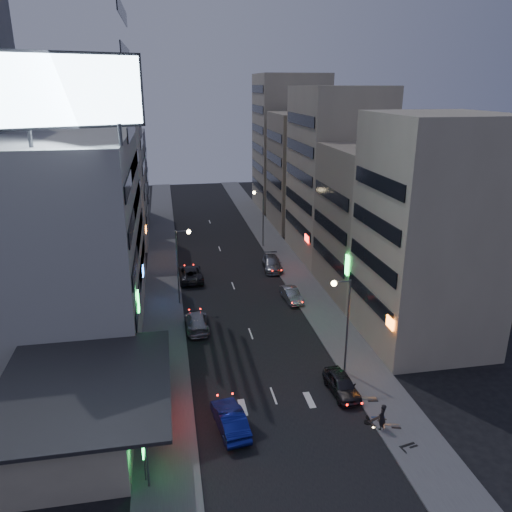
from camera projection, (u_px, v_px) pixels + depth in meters
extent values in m
plane|color=black|center=(286.00, 430.00, 33.65)|extent=(180.00, 180.00, 0.00)
cube|color=#4C4C4F|center=(163.00, 277.00, 60.17)|extent=(4.00, 120.00, 0.12)
cube|color=#4C4C4F|center=(292.00, 269.00, 62.90)|extent=(4.00, 120.00, 0.12)
cube|color=tan|center=(71.00, 413.00, 32.54)|extent=(8.00, 12.00, 3.60)
cube|color=black|center=(84.00, 386.00, 32.07)|extent=(11.00, 13.00, 0.25)
cube|color=black|center=(149.00, 388.00, 32.99)|extent=(0.12, 4.00, 0.90)
cube|color=#FF1E14|center=(150.00, 387.00, 33.00)|extent=(0.04, 3.70, 0.70)
cube|color=#A1A19D|center=(60.00, 233.00, 46.43)|extent=(14.00, 24.00, 18.00)
cube|color=tan|center=(430.00, 234.00, 42.73)|extent=(10.00, 11.00, 20.00)
cube|color=gray|center=(378.00, 222.00, 54.16)|extent=(11.00, 12.00, 16.00)
cube|color=tan|center=(336.00, 174.00, 65.19)|extent=(10.00, 14.00, 22.00)
cube|color=#A1A19D|center=(103.00, 176.00, 69.61)|extent=(11.00, 10.00, 20.00)
cube|color=gray|center=(110.00, 178.00, 82.43)|extent=(12.00, 10.00, 15.00)
cube|color=gray|center=(307.00, 171.00, 79.88)|extent=(11.00, 12.00, 18.00)
cube|color=tan|center=(290.00, 142.00, 92.01)|extent=(12.00, 12.00, 24.00)
cylinder|color=#595B60|center=(30.00, 136.00, 34.13)|extent=(0.30, 0.30, 1.50)
cylinder|color=#595B60|center=(120.00, 135.00, 35.15)|extent=(0.30, 0.30, 1.50)
cube|color=black|center=(70.00, 91.00, 33.68)|extent=(9.52, 3.75, 5.00)
cube|color=#BFE3FF|center=(71.00, 91.00, 33.50)|extent=(9.04, 3.34, 4.60)
cylinder|color=#595B60|center=(347.00, 327.00, 38.97)|extent=(0.16, 0.16, 8.00)
cylinder|color=#595B60|center=(342.00, 282.00, 37.58)|extent=(1.40, 0.10, 0.10)
sphere|color=#FFD88C|center=(334.00, 283.00, 37.51)|extent=(0.44, 0.44, 0.44)
cylinder|color=#595B60|center=(178.00, 268.00, 51.70)|extent=(0.16, 0.16, 8.00)
cylinder|color=#595B60|center=(183.00, 231.00, 50.55)|extent=(1.40, 0.10, 0.10)
sphere|color=#FFD88C|center=(189.00, 232.00, 50.69)|extent=(0.44, 0.44, 0.44)
cylinder|color=#595B60|center=(263.00, 219.00, 70.59)|extent=(0.16, 0.16, 8.00)
cylinder|color=#595B60|center=(258.00, 192.00, 69.21)|extent=(1.40, 0.10, 0.10)
sphere|color=#FFD88C|center=(254.00, 193.00, 69.14)|extent=(0.44, 0.44, 0.44)
imported|color=#29282D|center=(342.00, 384.00, 37.46)|extent=(2.01, 4.49, 1.50)
imported|color=#A1A3A9|center=(291.00, 295.00, 53.64)|extent=(1.83, 4.33, 1.39)
imported|color=black|center=(190.00, 273.00, 59.35)|extent=(2.89, 5.99, 1.64)
imported|color=gray|center=(272.00, 263.00, 62.75)|extent=(2.66, 5.58, 1.57)
imported|color=navy|center=(230.00, 419.00, 33.50)|extent=(2.33, 5.02, 1.59)
imported|color=gray|center=(197.00, 322.00, 47.36)|extent=(2.17, 5.18, 1.49)
imported|color=black|center=(382.00, 417.00, 33.32)|extent=(0.81, 0.79, 1.88)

